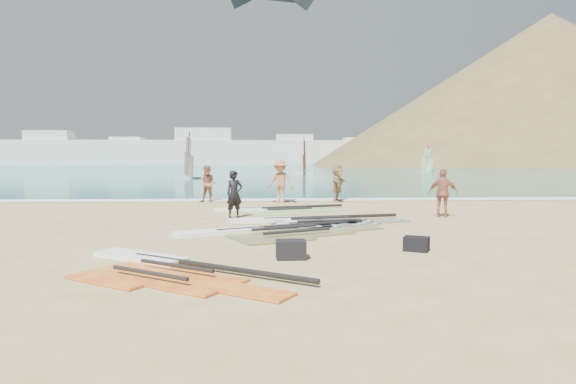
{
  "coord_description": "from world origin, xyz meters",
  "views": [
    {
      "loc": [
        -0.66,
        -11.24,
        2.07
      ],
      "look_at": [
        0.15,
        4.0,
        1.0
      ],
      "focal_mm": 30.0,
      "sensor_mm": 36.0,
      "label": 1
    }
  ],
  "objects_px": {
    "rig_green": "(273,210)",
    "gear_bag_far": "(416,244)",
    "beachgoer_right": "(337,183)",
    "gear_bag_near": "(291,250)",
    "beachgoer_left": "(208,184)",
    "beachgoer_back": "(443,193)",
    "rig_orange": "(268,232)",
    "rig_red": "(161,268)",
    "person_wetsuit": "(234,194)",
    "beachgoer_mid": "(280,181)",
    "rig_grey": "(305,221)"
  },
  "relations": [
    {
      "from": "rig_green",
      "to": "gear_bag_far",
      "type": "distance_m",
      "value": 8.77
    },
    {
      "from": "beachgoer_right",
      "to": "gear_bag_near",
      "type": "bearing_deg",
      "value": -172.93
    },
    {
      "from": "beachgoer_left",
      "to": "beachgoer_back",
      "type": "bearing_deg",
      "value": -26.9
    },
    {
      "from": "rig_orange",
      "to": "beachgoer_back",
      "type": "xyz_separation_m",
      "value": [
        6.2,
        3.47,
        0.8
      ]
    },
    {
      "from": "rig_green",
      "to": "gear_bag_near",
      "type": "xyz_separation_m",
      "value": [
        0.17,
        -8.91,
        0.14
      ]
    },
    {
      "from": "rig_red",
      "to": "beachgoer_left",
      "type": "height_order",
      "value": "beachgoer_left"
    },
    {
      "from": "person_wetsuit",
      "to": "beachgoer_back",
      "type": "distance_m",
      "value": 7.32
    },
    {
      "from": "rig_orange",
      "to": "beachgoer_left",
      "type": "height_order",
      "value": "beachgoer_left"
    },
    {
      "from": "gear_bag_near",
      "to": "beachgoer_right",
      "type": "bearing_deg",
      "value": 77.0
    },
    {
      "from": "person_wetsuit",
      "to": "beachgoer_back",
      "type": "xyz_separation_m",
      "value": [
        7.32,
        -0.16,
        0.03
      ]
    },
    {
      "from": "rig_red",
      "to": "beachgoer_right",
      "type": "bearing_deg",
      "value": 102.18
    },
    {
      "from": "gear_bag_far",
      "to": "beachgoer_left",
      "type": "xyz_separation_m",
      "value": [
        -5.99,
        12.28,
        0.71
      ]
    },
    {
      "from": "rig_orange",
      "to": "beachgoer_right",
      "type": "relative_size",
      "value": 3.36
    },
    {
      "from": "gear_bag_far",
      "to": "person_wetsuit",
      "type": "xyz_separation_m",
      "value": [
        -4.41,
        6.24,
        0.66
      ]
    },
    {
      "from": "rig_orange",
      "to": "person_wetsuit",
      "type": "height_order",
      "value": "person_wetsuit"
    },
    {
      "from": "gear_bag_far",
      "to": "beachgoer_mid",
      "type": "distance_m",
      "value": 12.05
    },
    {
      "from": "beachgoer_mid",
      "to": "beachgoer_right",
      "type": "xyz_separation_m",
      "value": [
        2.75,
        0.55,
        -0.12
      ]
    },
    {
      "from": "rig_orange",
      "to": "beachgoer_right",
      "type": "xyz_separation_m",
      "value": [
        3.43,
        9.67,
        0.84
      ]
    },
    {
      "from": "beachgoer_back",
      "to": "beachgoer_right",
      "type": "height_order",
      "value": "beachgoer_right"
    },
    {
      "from": "beachgoer_mid",
      "to": "rig_red",
      "type": "bearing_deg",
      "value": -74.09
    },
    {
      "from": "beachgoer_left",
      "to": "rig_grey",
      "type": "bearing_deg",
      "value": -54.35
    },
    {
      "from": "rig_red",
      "to": "beachgoer_left",
      "type": "bearing_deg",
      "value": 126.4
    },
    {
      "from": "rig_orange",
      "to": "gear_bag_far",
      "type": "bearing_deg",
      "value": -63.02
    },
    {
      "from": "rig_red",
      "to": "person_wetsuit",
      "type": "distance_m",
      "value": 7.95
    },
    {
      "from": "rig_green",
      "to": "beachgoer_mid",
      "type": "bearing_deg",
      "value": 66.83
    },
    {
      "from": "rig_grey",
      "to": "beachgoer_right",
      "type": "height_order",
      "value": "beachgoer_right"
    },
    {
      "from": "beachgoer_right",
      "to": "beachgoer_left",
      "type": "bearing_deg",
      "value": 110.07
    },
    {
      "from": "gear_bag_near",
      "to": "person_wetsuit",
      "type": "relative_size",
      "value": 0.37
    },
    {
      "from": "rig_grey",
      "to": "gear_bag_near",
      "type": "bearing_deg",
      "value": -110.67
    },
    {
      "from": "rig_grey",
      "to": "rig_green",
      "type": "distance_m",
      "value": 3.57
    },
    {
      "from": "rig_grey",
      "to": "gear_bag_near",
      "type": "relative_size",
      "value": 9.82
    },
    {
      "from": "gear_bag_far",
      "to": "beachgoer_right",
      "type": "height_order",
      "value": "beachgoer_right"
    },
    {
      "from": "gear_bag_far",
      "to": "rig_green",
      "type": "bearing_deg",
      "value": 110.19
    },
    {
      "from": "person_wetsuit",
      "to": "beachgoer_back",
      "type": "relative_size",
      "value": 0.97
    },
    {
      "from": "rig_grey",
      "to": "beachgoer_mid",
      "type": "height_order",
      "value": "beachgoer_mid"
    },
    {
      "from": "rig_orange",
      "to": "person_wetsuit",
      "type": "distance_m",
      "value": 3.88
    },
    {
      "from": "rig_green",
      "to": "beachgoer_right",
      "type": "distance_m",
      "value": 5.21
    },
    {
      "from": "rig_orange",
      "to": "rig_red",
      "type": "xyz_separation_m",
      "value": [
        -2.01,
        -4.23,
        -0.0
      ]
    },
    {
      "from": "beachgoer_mid",
      "to": "gear_bag_far",
      "type": "bearing_deg",
      "value": -50.15
    },
    {
      "from": "rig_grey",
      "to": "person_wetsuit",
      "type": "height_order",
      "value": "person_wetsuit"
    },
    {
      "from": "beachgoer_back",
      "to": "rig_green",
      "type": "bearing_deg",
      "value": 7.49
    },
    {
      "from": "person_wetsuit",
      "to": "beachgoer_right",
      "type": "xyz_separation_m",
      "value": [
        4.55,
        6.04,
        0.06
      ]
    },
    {
      "from": "beachgoer_mid",
      "to": "beachgoer_right",
      "type": "distance_m",
      "value": 2.81
    },
    {
      "from": "rig_green",
      "to": "beachgoer_mid",
      "type": "relative_size",
      "value": 2.71
    },
    {
      "from": "beachgoer_mid",
      "to": "gear_bag_near",
      "type": "bearing_deg",
      "value": -63.81
    },
    {
      "from": "person_wetsuit",
      "to": "beachgoer_mid",
      "type": "xyz_separation_m",
      "value": [
        1.79,
        5.49,
        0.18
      ]
    },
    {
      "from": "beachgoer_mid",
      "to": "beachgoer_back",
      "type": "bearing_deg",
      "value": -18.33
    },
    {
      "from": "rig_green",
      "to": "gear_bag_far",
      "type": "relative_size",
      "value": 10.14
    },
    {
      "from": "beachgoer_left",
      "to": "beachgoer_back",
      "type": "relative_size",
      "value": 1.02
    },
    {
      "from": "gear_bag_far",
      "to": "person_wetsuit",
      "type": "height_order",
      "value": "person_wetsuit"
    }
  ]
}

